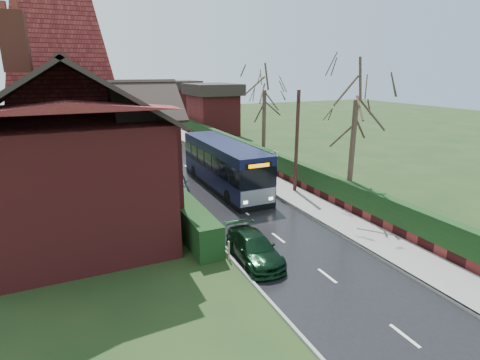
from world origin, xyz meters
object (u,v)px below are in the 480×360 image
car_silver (175,183)px  telegraph_pole (297,142)px  bus (224,165)px  car_green (254,248)px  bus_stop_sign (275,166)px  brick_house (77,144)px

car_silver → telegraph_pole: size_ratio=0.61×
bus → car_green: size_ratio=2.67×
bus → telegraph_pole: 5.43m
telegraph_pole → bus_stop_sign: bearing=-158.2°
brick_house → car_green: size_ratio=3.60×
brick_house → bus: (9.53, 2.38, -2.75)m
bus → car_green: (-2.92, -10.63, -1.04)m
telegraph_pole → car_silver: bearing=178.5°
car_silver → car_green: bearing=-76.1°
brick_house → bus: 10.20m
bus → bus_stop_sign: (2.40, -3.13, 0.42)m
bus_stop_sign → brick_house: bearing=-179.6°
bus_stop_sign → telegraph_pole: bearing=3.4°
brick_house → bus_stop_sign: (11.93, -0.76, -2.33)m
car_green → telegraph_pole: size_ratio=0.58×
car_green → telegraph_pole: telegraph_pole is taller
car_silver → bus_stop_sign: (6.00, -3.35, 1.32)m
bus_stop_sign → telegraph_pole: (1.60, -0.02, 1.48)m
brick_house → telegraph_pole: 13.58m
bus → car_silver: 3.72m
car_green → bus_stop_sign: 9.31m
brick_house → car_silver: 7.44m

